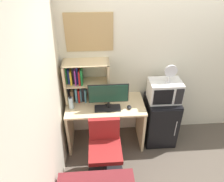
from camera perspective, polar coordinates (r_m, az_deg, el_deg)
name	(u,v)px	position (r m, az deg, el deg)	size (l,w,h in m)	color
wall_back	(193,60)	(3.53, 20.73, 7.72)	(6.40, 0.04, 2.60)	silver
wall_left	(33,149)	(1.98, -20.12, -14.25)	(0.04, 4.40, 2.60)	silver
desk	(105,117)	(3.37, -1.74, -6.83)	(1.16, 0.60, 0.77)	beige
hutch_bookshelf	(81,82)	(3.20, -8.15, 2.46)	(0.65, 0.30, 0.63)	beige
monitor	(108,95)	(3.00, -0.95, -1.10)	(0.56, 0.19, 0.40)	black
keyboard	(108,108)	(3.13, -1.17, -4.56)	(0.37, 0.16, 0.02)	black
computer_mouse	(129,107)	(3.14, 4.57, -4.29)	(0.06, 0.09, 0.04)	black
water_bottle	(71,103)	(3.15, -10.79, -3.10)	(0.06, 0.06, 0.20)	silver
mini_fridge	(160,120)	(3.59, 12.56, -7.50)	(0.48, 0.51, 0.80)	black
microwave	(165,91)	(3.26, 13.72, 0.03)	(0.47, 0.33, 0.32)	silver
desk_fan	(171,72)	(3.12, 15.23, 4.75)	(0.18, 0.11, 0.26)	silver
desk_chair	(105,152)	(3.07, -1.83, -15.86)	(0.50, 0.50, 0.84)	black
wall_corkboard	(89,32)	(3.02, -6.07, 15.13)	(0.65, 0.02, 0.52)	tan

